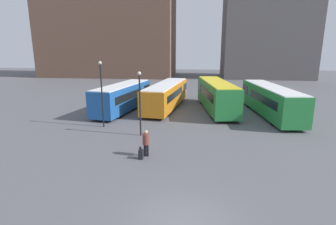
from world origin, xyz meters
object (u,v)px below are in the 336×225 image
bus_1 (167,94)px  suitcase (141,154)px  bus_2 (216,95)px  lamp_post_0 (140,98)px  bus_0 (123,96)px  bus_3 (270,99)px  traveler (146,141)px  lamp_post_1 (102,89)px

bus_1 → suitcase: size_ratio=14.69×
bus_2 → lamp_post_0: bearing=138.1°
bus_0 → suitcase: 13.67m
bus_3 → traveler: bearing=132.9°
bus_1 → bus_3: bearing=-95.1°
bus_1 → bus_2: 5.65m
bus_3 → suitcase: bearing=133.2°
bus_3 → suitcase: size_ratio=14.57×
bus_1 → lamp_post_0: bearing=-177.5°
bus_1 → lamp_post_0: (-0.79, -10.33, 1.45)m
bus_0 → bus_2: size_ratio=0.91×
bus_0 → bus_1: size_ratio=0.86×
bus_0 → suitcase: bearing=-150.2°
suitcase → lamp_post_1: size_ratio=0.15×
bus_1 → lamp_post_0: size_ratio=2.47×
lamp_post_0 → bus_3: bearing=34.3°
bus_2 → lamp_post_0: size_ratio=2.32×
bus_0 → lamp_post_0: lamp_post_0 is taller
bus_1 → lamp_post_1: 9.70m
suitcase → lamp_post_1: (-4.75, 6.40, 3.04)m
bus_0 → bus_1: 5.01m
traveler → suitcase: (-0.25, -0.45, -0.73)m
bus_0 → bus_3: (15.51, -0.26, 0.05)m
bus_0 → bus_1: (4.57, 2.05, -0.04)m
bus_2 → lamp_post_1: 12.82m
bus_3 → bus_0: bearing=83.0°
bus_1 → lamp_post_0: 10.46m
suitcase → traveler: bearing=-28.9°
lamp_post_0 → bus_0: bearing=114.5°
bus_3 → lamp_post_0: size_ratio=2.44×
bus_1 → lamp_post_1: size_ratio=2.18×
suitcase → bus_3: bearing=-40.8°
traveler → lamp_post_1: bearing=39.9°
bus_2 → bus_3: bus_2 is taller
bus_1 → lamp_post_0: lamp_post_0 is taller
bus_3 → lamp_post_0: (-11.74, -8.01, 1.36)m
bus_3 → lamp_post_1: lamp_post_1 is taller
bus_3 → lamp_post_1: size_ratio=2.16×
suitcase → lamp_post_0: bearing=12.6°
bus_0 → lamp_post_0: (3.78, -8.27, 1.41)m
bus_2 → traveler: 14.58m
bus_3 → lamp_post_0: 14.28m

